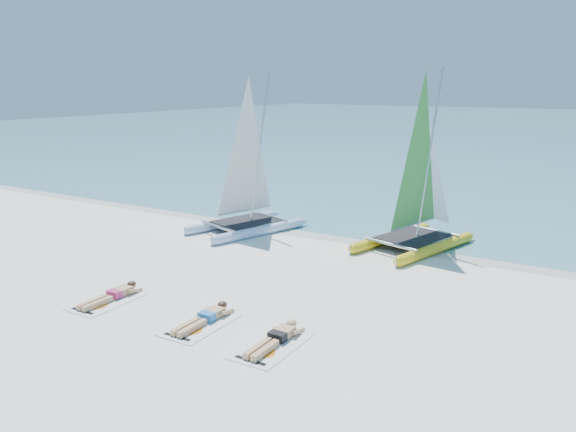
% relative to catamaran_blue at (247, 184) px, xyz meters
% --- Properties ---
extents(ground, '(140.00, 140.00, 0.00)m').
position_rel_catamaran_blue_xyz_m(ground, '(3.55, -4.56, -1.74)').
color(ground, white).
rests_on(ground, ground).
extents(sea, '(140.00, 115.00, 0.01)m').
position_rel_catamaran_blue_xyz_m(sea, '(3.55, 58.44, -1.73)').
color(sea, '#6DADB6').
rests_on(sea, ground).
extents(wet_sand_strip, '(140.00, 1.40, 0.01)m').
position_rel_catamaran_blue_xyz_m(wet_sand_strip, '(3.55, 0.94, -1.73)').
color(wet_sand_strip, silver).
rests_on(wet_sand_strip, ground).
extents(catamaran_blue, '(3.27, 4.69, 5.82)m').
position_rel_catamaran_blue_xyz_m(catamaran_blue, '(0.00, 0.00, 0.00)').
color(catamaran_blue, '#C2D9FF').
rests_on(catamaran_blue, ground).
extents(catamaran_yellow, '(3.19, 4.82, 5.98)m').
position_rel_catamaran_blue_xyz_m(catamaran_yellow, '(6.02, 1.37, 0.15)').
color(catamaran_yellow, yellow).
rests_on(catamaran_yellow, ground).
extents(towel_a, '(1.00, 1.85, 0.02)m').
position_rel_catamaran_blue_xyz_m(towel_a, '(1.00, -7.44, -1.73)').
color(towel_a, white).
rests_on(towel_a, ground).
extents(sunbather_a, '(0.37, 1.73, 0.26)m').
position_rel_catamaran_blue_xyz_m(sunbather_a, '(1.00, -7.25, -1.62)').
color(sunbather_a, tan).
rests_on(sunbather_a, towel_a).
extents(towel_b, '(1.00, 1.85, 0.02)m').
position_rel_catamaran_blue_xyz_m(towel_b, '(3.85, -7.34, -1.73)').
color(towel_b, white).
rests_on(towel_b, ground).
extents(sunbather_b, '(0.37, 1.73, 0.26)m').
position_rel_catamaran_blue_xyz_m(sunbather_b, '(3.85, -7.14, -1.62)').
color(sunbather_b, tan).
rests_on(sunbather_b, towel_b).
extents(towel_c, '(1.00, 1.85, 0.02)m').
position_rel_catamaran_blue_xyz_m(towel_c, '(5.77, -7.39, -1.73)').
color(towel_c, white).
rests_on(towel_c, ground).
extents(sunbather_c, '(0.37, 1.73, 0.26)m').
position_rel_catamaran_blue_xyz_m(sunbather_c, '(5.77, -7.20, -1.62)').
color(sunbather_c, tan).
rests_on(sunbather_c, towel_c).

